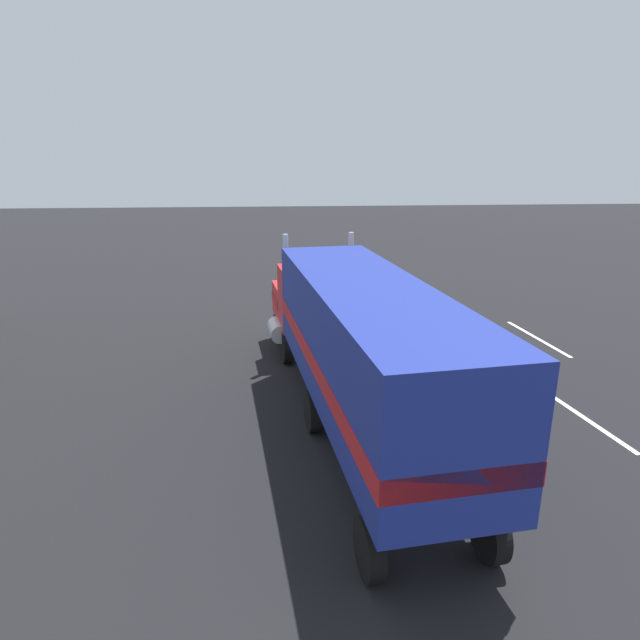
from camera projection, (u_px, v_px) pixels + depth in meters
name	position (u px, v px, depth m)	size (l,w,h in m)	color
ground_plane	(326.00, 353.00, 19.76)	(120.00, 120.00, 0.00)	black
lane_stripe_near	(475.00, 424.00, 14.52)	(4.40, 0.16, 0.01)	silver
lane_stripe_mid	(579.00, 414.00, 15.05)	(4.40, 0.16, 0.01)	silver
lane_stripe_far	(537.00, 338.00, 21.32)	(4.40, 0.16, 0.01)	silver
semi_truck	(354.00, 335.00, 13.77)	(14.36, 4.33, 4.50)	red
person_bystander	(402.00, 348.00, 17.66)	(0.39, 0.48, 1.63)	black
motorcycle	(503.00, 416.00, 13.90)	(2.08, 0.58, 1.12)	black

